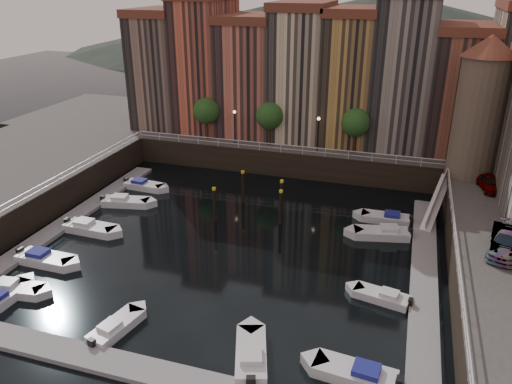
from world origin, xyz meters
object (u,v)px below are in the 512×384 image
(car_b, at_px, (503,241))
(boat_left_1, at_px, (44,259))
(corner_tower, at_px, (480,106))
(gangway, at_px, (437,200))
(car_a, at_px, (490,184))
(car_c, at_px, (507,244))
(boat_left_0, at_px, (14,289))
(boat_left_2, at_px, (90,228))
(mooring_pilings, at_px, (255,199))

(car_b, bearing_deg, boat_left_1, -158.53)
(corner_tower, bearing_deg, boat_left_1, -145.52)
(corner_tower, distance_m, car_b, 16.65)
(gangway, height_order, car_a, car_a)
(car_a, distance_m, car_c, 12.23)
(car_b, bearing_deg, car_a, 97.67)
(boat_left_0, relative_size, car_c, 0.87)
(boat_left_1, relative_size, car_a, 1.28)
(gangway, relative_size, car_b, 1.74)
(corner_tower, height_order, car_a, corner_tower)
(corner_tower, bearing_deg, car_a, -65.12)
(boat_left_1, relative_size, boat_left_2, 0.99)
(boat_left_2, distance_m, car_b, 34.62)
(car_a, height_order, car_c, car_c)
(car_b, bearing_deg, gangway, 120.26)
(car_b, bearing_deg, mooring_pilings, 172.60)
(mooring_pilings, xyz_separation_m, car_a, (21.34, 5.67, 2.03))
(car_b, relative_size, car_c, 0.88)
(boat_left_2, xyz_separation_m, car_b, (34.40, 1.79, 3.39))
(corner_tower, distance_m, mooring_pilings, 23.37)
(boat_left_2, height_order, car_a, car_a)
(mooring_pilings, bearing_deg, car_b, -16.48)
(boat_left_1, height_order, car_c, car_c)
(corner_tower, bearing_deg, car_c, -84.68)
(corner_tower, distance_m, car_a, 7.52)
(corner_tower, xyz_separation_m, boat_left_0, (-32.73, -27.13, -9.83))
(mooring_pilings, distance_m, car_b, 22.05)
(gangway, relative_size, boat_left_2, 1.60)
(boat_left_0, relative_size, boat_left_1, 0.92)
(gangway, height_order, car_c, car_c)
(car_b, bearing_deg, boat_left_0, -151.76)
(corner_tower, relative_size, car_b, 2.88)
(corner_tower, xyz_separation_m, boat_left_1, (-33.38, -22.92, -9.80))
(boat_left_0, xyz_separation_m, car_a, (34.32, 23.72, 3.32))
(boat_left_0, bearing_deg, car_b, 11.58)
(boat_left_1, xyz_separation_m, car_a, (34.96, 19.51, 3.29))
(mooring_pilings, height_order, boat_left_0, mooring_pilings)
(corner_tower, relative_size, boat_left_2, 2.65)
(corner_tower, xyz_separation_m, gangway, (-2.90, -4.50, -8.28))
(corner_tower, height_order, car_b, corner_tower)
(mooring_pilings, relative_size, car_c, 1.19)
(car_a, distance_m, car_b, 11.90)
(car_c, bearing_deg, car_a, 103.83)
(car_b, bearing_deg, boat_left_2, -167.95)
(car_b, distance_m, car_c, 0.37)
(car_c, bearing_deg, corner_tower, 109.74)
(gangway, bearing_deg, boat_left_2, -157.37)
(car_c, bearing_deg, boat_left_2, -163.18)
(car_a, relative_size, car_b, 0.84)
(mooring_pilings, bearing_deg, corner_tower, 24.69)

